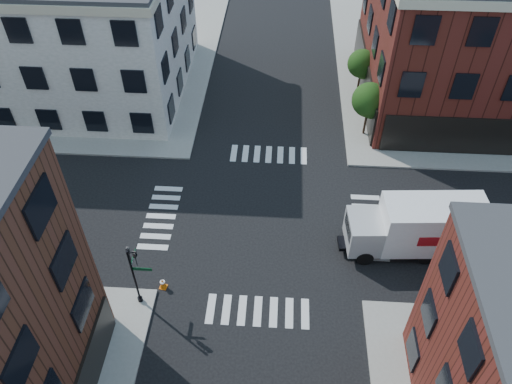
{
  "coord_description": "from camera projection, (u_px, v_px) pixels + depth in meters",
  "views": [
    {
      "loc": [
        0.88,
        -22.69,
        24.67
      ],
      "look_at": [
        -0.55,
        0.2,
        2.5
      ],
      "focal_mm": 35.0,
      "sensor_mm": 36.0,
      "label": 1
    }
  ],
  "objects": [
    {
      "name": "ground",
      "position": [
        264.0,
        221.0,
        33.47
      ],
      "size": [
        120.0,
        120.0,
        0.0
      ],
      "primitive_type": "plane",
      "color": "black",
      "rests_on": "ground"
    },
    {
      "name": "sidewalk_ne",
      "position": [
        495.0,
        69.0,
        47.53
      ],
      "size": [
        30.0,
        30.0,
        0.15
      ],
      "primitive_type": "cube",
      "color": "gray",
      "rests_on": "ground"
    },
    {
      "name": "sidewalk_nw",
      "position": [
        64.0,
        55.0,
        49.43
      ],
      "size": [
        30.0,
        30.0,
        0.15
      ],
      "primitive_type": "cube",
      "color": "gray",
      "rests_on": "ground"
    },
    {
      "name": "building_nw",
      "position": [
        49.0,
        27.0,
        41.98
      ],
      "size": [
        22.0,
        16.0,
        11.0
      ],
      "primitive_type": "cube",
      "color": "beige",
      "rests_on": "ground"
    },
    {
      "name": "tree_near",
      "position": [
        370.0,
        102.0,
        38.09
      ],
      "size": [
        2.69,
        2.69,
        4.49
      ],
      "color": "black",
      "rests_on": "ground"
    },
    {
      "name": "tree_far",
      "position": [
        362.0,
        65.0,
        42.59
      ],
      "size": [
        2.43,
        2.43,
        4.07
      ],
      "color": "black",
      "rests_on": "ground"
    },
    {
      "name": "signal_pole",
      "position": [
        135.0,
        270.0,
        27.0
      ],
      "size": [
        1.29,
        1.24,
        4.6
      ],
      "color": "black",
      "rests_on": "ground"
    },
    {
      "name": "box_truck",
      "position": [
        419.0,
        227.0,
        30.38
      ],
      "size": [
        8.68,
        3.18,
        3.86
      ],
      "rotation": [
        0.0,
        0.0,
        0.07
      ],
      "color": "silver",
      "rests_on": "ground"
    },
    {
      "name": "traffic_cone",
      "position": [
        163.0,
        283.0,
        29.37
      ],
      "size": [
        0.49,
        0.49,
        0.79
      ],
      "rotation": [
        0.0,
        0.0,
        -0.16
      ],
      "color": "#DF6209",
      "rests_on": "ground"
    }
  ]
}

